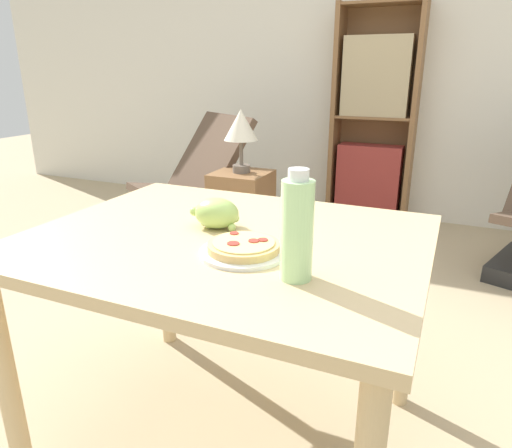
{
  "coord_description": "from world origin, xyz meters",
  "views": [
    {
      "loc": [
        0.56,
        -1.24,
        1.18
      ],
      "look_at": [
        0.08,
        -0.16,
        0.78
      ],
      "focal_mm": 32.0,
      "sensor_mm": 36.0,
      "label": 1
    }
  ],
  "objects_px": {
    "pizza_on_plate": "(244,248)",
    "grape_bunch": "(216,214)",
    "side_table": "(242,216)",
    "bookshelf": "(373,126)",
    "drink_bottle": "(297,229)",
    "table_lamp": "(241,128)",
    "lounge_chair_near": "(191,202)"
  },
  "relations": [
    {
      "from": "pizza_on_plate",
      "to": "lounge_chair_near",
      "type": "relative_size",
      "value": 0.24
    },
    {
      "from": "lounge_chair_near",
      "to": "side_table",
      "type": "distance_m",
      "value": 0.49
    },
    {
      "from": "grape_bunch",
      "to": "bookshelf",
      "type": "xyz_separation_m",
      "value": [
        0.02,
        2.54,
        -0.01
      ]
    },
    {
      "from": "lounge_chair_near",
      "to": "bookshelf",
      "type": "bearing_deg",
      "value": 74.91
    },
    {
      "from": "bookshelf",
      "to": "side_table",
      "type": "height_order",
      "value": "bookshelf"
    },
    {
      "from": "side_table",
      "to": "table_lamp",
      "type": "xyz_separation_m",
      "value": [
        0.0,
        0.0,
        0.56
      ]
    },
    {
      "from": "drink_bottle",
      "to": "side_table",
      "type": "height_order",
      "value": "drink_bottle"
    },
    {
      "from": "pizza_on_plate",
      "to": "drink_bottle",
      "type": "relative_size",
      "value": 0.9
    },
    {
      "from": "table_lamp",
      "to": "pizza_on_plate",
      "type": "bearing_deg",
      "value": -64.24
    },
    {
      "from": "drink_bottle",
      "to": "table_lamp",
      "type": "xyz_separation_m",
      "value": [
        -0.91,
        1.62,
        0.0
      ]
    },
    {
      "from": "grape_bunch",
      "to": "side_table",
      "type": "relative_size",
      "value": 0.27
    },
    {
      "from": "drink_bottle",
      "to": "bookshelf",
      "type": "distance_m",
      "value": 2.8
    },
    {
      "from": "drink_bottle",
      "to": "table_lamp",
      "type": "height_order",
      "value": "drink_bottle"
    },
    {
      "from": "pizza_on_plate",
      "to": "drink_bottle",
      "type": "xyz_separation_m",
      "value": [
        0.17,
        -0.08,
        0.11
      ]
    },
    {
      "from": "grape_bunch",
      "to": "table_lamp",
      "type": "bearing_deg",
      "value": 112.66
    },
    {
      "from": "lounge_chair_near",
      "to": "grape_bunch",
      "type": "bearing_deg",
      "value": -24.72
    },
    {
      "from": "drink_bottle",
      "to": "bookshelf",
      "type": "height_order",
      "value": "bookshelf"
    },
    {
      "from": "bookshelf",
      "to": "lounge_chair_near",
      "type": "bearing_deg",
      "value": -135.74
    },
    {
      "from": "pizza_on_plate",
      "to": "table_lamp",
      "type": "distance_m",
      "value": 1.7
    },
    {
      "from": "side_table",
      "to": "table_lamp",
      "type": "bearing_deg",
      "value": 0.0
    },
    {
      "from": "pizza_on_plate",
      "to": "grape_bunch",
      "type": "bearing_deg",
      "value": 136.45
    },
    {
      "from": "pizza_on_plate",
      "to": "side_table",
      "type": "bearing_deg",
      "value": 115.76
    },
    {
      "from": "lounge_chair_near",
      "to": "bookshelf",
      "type": "distance_m",
      "value": 1.56
    },
    {
      "from": "side_table",
      "to": "bookshelf",
      "type": "bearing_deg",
      "value": 63.03
    },
    {
      "from": "grape_bunch",
      "to": "lounge_chair_near",
      "type": "height_order",
      "value": "lounge_chair_near"
    },
    {
      "from": "pizza_on_plate",
      "to": "bookshelf",
      "type": "bearing_deg",
      "value": 93.09
    },
    {
      "from": "grape_bunch",
      "to": "drink_bottle",
      "type": "relative_size",
      "value": 0.6
    },
    {
      "from": "pizza_on_plate",
      "to": "side_table",
      "type": "relative_size",
      "value": 0.41
    },
    {
      "from": "pizza_on_plate",
      "to": "table_lamp",
      "type": "xyz_separation_m",
      "value": [
        -0.74,
        1.53,
        0.11
      ]
    },
    {
      "from": "pizza_on_plate",
      "to": "grape_bunch",
      "type": "distance_m",
      "value": 0.23
    },
    {
      "from": "grape_bunch",
      "to": "table_lamp",
      "type": "height_order",
      "value": "table_lamp"
    },
    {
      "from": "pizza_on_plate",
      "to": "bookshelf",
      "type": "xyz_separation_m",
      "value": [
        -0.15,
        2.7,
        0.02
      ]
    }
  ]
}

